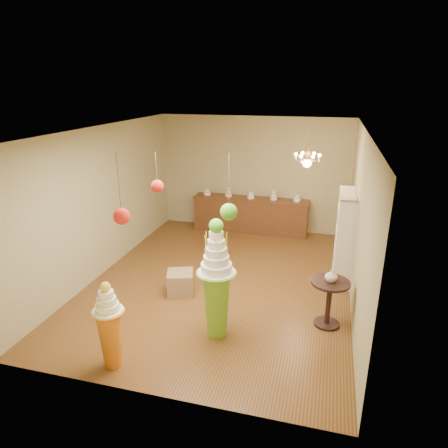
% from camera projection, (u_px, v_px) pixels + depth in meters
% --- Properties ---
extents(floor, '(6.50, 6.50, 0.00)m').
position_uv_depth(floor, '(221.00, 281.00, 8.08)').
color(floor, brown).
rests_on(floor, ground).
extents(ceiling, '(6.50, 6.50, 0.00)m').
position_uv_depth(ceiling, '(221.00, 130.00, 7.08)').
color(ceiling, silver).
rests_on(ceiling, ground).
extents(wall_back, '(5.00, 0.04, 3.00)m').
position_uv_depth(wall_back, '(253.00, 174.00, 10.54)').
color(wall_back, tan).
rests_on(wall_back, ground).
extents(wall_front, '(5.00, 0.04, 3.00)m').
position_uv_depth(wall_front, '(147.00, 292.00, 4.62)').
color(wall_front, tan).
rests_on(wall_front, ground).
extents(wall_left, '(0.04, 6.50, 3.00)m').
position_uv_depth(wall_left, '(104.00, 201.00, 8.18)').
color(wall_left, tan).
rests_on(wall_left, ground).
extents(wall_right, '(0.04, 6.50, 3.00)m').
position_uv_depth(wall_right, '(359.00, 221.00, 6.97)').
color(wall_right, tan).
rests_on(wall_right, ground).
extents(pedestal_green, '(0.70, 0.70, 1.94)m').
position_uv_depth(pedestal_green, '(217.00, 289.00, 6.10)').
color(pedestal_green, '#70AF26').
rests_on(pedestal_green, floor).
extents(pedestal_orange, '(0.42, 0.42, 1.31)m').
position_uv_depth(pedestal_orange, '(110.00, 332.00, 5.49)').
color(pedestal_orange, orange).
rests_on(pedestal_orange, floor).
extents(burlap_riser, '(0.61, 0.61, 0.43)m').
position_uv_depth(burlap_riser, '(180.00, 283.00, 7.54)').
color(burlap_riser, '#8A6A4B').
rests_on(burlap_riser, floor).
extents(sideboard, '(3.04, 0.54, 1.16)m').
position_uv_depth(sideboard, '(250.00, 214.00, 10.62)').
color(sideboard, '#56311B').
rests_on(sideboard, floor).
extents(shelving_unit, '(0.33, 1.20, 1.80)m').
position_uv_depth(shelving_unit, '(345.00, 236.00, 7.94)').
color(shelving_unit, beige).
rests_on(shelving_unit, floor).
extents(round_table, '(0.76, 0.76, 0.80)m').
position_uv_depth(round_table, '(329.00, 297.00, 6.44)').
color(round_table, black).
rests_on(round_table, floor).
extents(vase, '(0.26, 0.26, 0.21)m').
position_uv_depth(vase, '(331.00, 275.00, 6.31)').
color(vase, beige).
rests_on(vase, round_table).
extents(pom_red_left, '(0.22, 0.22, 0.94)m').
position_uv_depth(pom_red_left, '(122.00, 216.00, 5.12)').
color(pom_red_left, '#433930').
rests_on(pom_red_left, ceiling).
extents(pom_green_mid, '(0.23, 0.23, 0.95)m').
position_uv_depth(pom_green_mid, '(229.00, 212.00, 5.31)').
color(pom_green_mid, '#433930').
rests_on(pom_green_mid, ceiling).
extents(pom_red_right, '(0.17, 0.17, 0.59)m').
position_uv_depth(pom_red_right, '(157.00, 186.00, 5.28)').
color(pom_red_right, '#433930').
rests_on(pom_red_right, ceiling).
extents(chandelier, '(0.55, 0.55, 0.85)m').
position_uv_depth(chandelier, '(307.00, 161.00, 8.05)').
color(chandelier, '#E39650').
rests_on(chandelier, ceiling).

